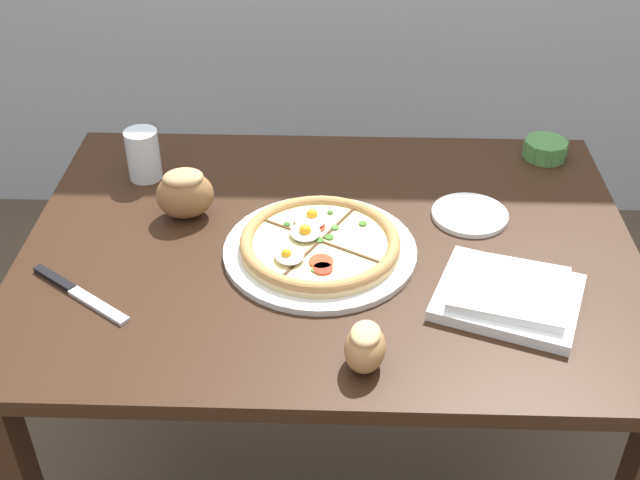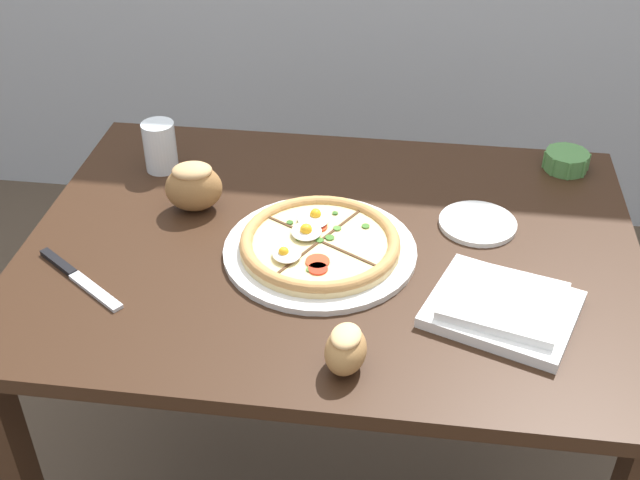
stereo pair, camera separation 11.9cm
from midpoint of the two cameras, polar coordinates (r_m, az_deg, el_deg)
dining_table at (r=1.57m, az=-1.52°, el=-3.71°), size 1.14×0.84×0.76m
pizza at (r=1.46m, az=-2.36°, el=-0.42°), size 0.35×0.35×0.05m
ramekin_bowl at (r=1.81m, az=13.94°, el=6.28°), size 0.10×0.10×0.04m
napkin_folded at (r=1.37m, az=10.87°, el=-3.90°), size 0.29×0.27×0.04m
bread_piece_near at (r=1.58m, az=-11.74°, el=3.25°), size 0.13×0.11×0.10m
bread_piece_mid at (r=1.22m, az=0.43°, el=-7.66°), size 0.07×0.09×0.08m
knife_main at (r=1.45m, az=-19.08°, el=-3.66°), size 0.20×0.15×0.01m
water_glass at (r=1.72m, az=-14.38°, el=5.66°), size 0.07×0.07×0.11m
side_saucer at (r=1.58m, az=8.51°, el=1.72°), size 0.15×0.15×0.01m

